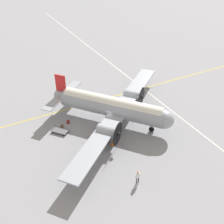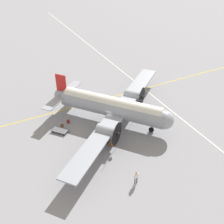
{
  "view_description": "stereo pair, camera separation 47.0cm",
  "coord_description": "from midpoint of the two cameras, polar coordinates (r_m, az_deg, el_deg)",
  "views": [
    {
      "loc": [
        14.83,
        27.61,
        22.71
      ],
      "look_at": [
        0.0,
        0.0,
        1.62
      ],
      "focal_mm": 45.0,
      "sensor_mm": 36.0,
      "label": 1
    },
    {
      "loc": [
        14.41,
        27.82,
        22.71
      ],
      "look_at": [
        0.0,
        0.0,
        1.62
      ],
      "focal_mm": 45.0,
      "sensor_mm": 36.0,
      "label": 2
    }
  ],
  "objects": [
    {
      "name": "ground_plane",
      "position": [
        38.7,
        -0.35,
        -1.99
      ],
      "size": [
        300.0,
        300.0,
        0.0
      ],
      "primitive_type": "plane",
      "color": "gray"
    },
    {
      "name": "apron_line_eastwest",
      "position": [
        43.11,
        -4.02,
        2.06
      ],
      "size": [
        120.0,
        0.16,
        0.01
      ],
      "color": "gold",
      "rests_on": "ground_plane"
    },
    {
      "name": "apron_line_northsouth",
      "position": [
        42.91,
        10.31,
        1.38
      ],
      "size": [
        0.16,
        120.0,
        0.01
      ],
      "color": "silver",
      "rests_on": "ground_plane"
    },
    {
      "name": "airliner_main",
      "position": [
        37.17,
        0.23,
        0.95
      ],
      "size": [
        22.41,
        19.33,
        5.66
      ],
      "rotation": [
        0.0,
        0.0,
        2.25
      ],
      "color": "#9399A3",
      "rests_on": "ground_plane"
    },
    {
      "name": "crew_foreground",
      "position": [
        29.88,
        4.8,
        -12.84
      ],
      "size": [
        0.56,
        0.26,
        1.63
      ],
      "rotation": [
        0.0,
        0.0,
        -3.16
      ],
      "color": "#2D2D33",
      "rests_on": "ground_plane"
    },
    {
      "name": "suitcase_near_door",
      "position": [
        38.72,
        -9.24,
        -2.01
      ],
      "size": [
        0.36,
        0.19,
        0.55
      ],
      "color": "maroon",
      "rests_on": "ground_plane"
    },
    {
      "name": "suitcase_upright_spare",
      "position": [
        38.11,
        -10.5,
        -2.87
      ],
      "size": [
        0.44,
        0.18,
        0.51
      ],
      "color": "brown",
      "rests_on": "ground_plane"
    },
    {
      "name": "baggage_cart",
      "position": [
        37.34,
        -10.92,
        -3.71
      ],
      "size": [
        2.28,
        2.38,
        0.56
      ],
      "rotation": [
        0.0,
        0.0,
        2.28
      ],
      "color": "#56565B",
      "rests_on": "ground_plane"
    },
    {
      "name": "traffic_cone",
      "position": [
        34.71,
        -0.33,
        -6.43
      ],
      "size": [
        0.38,
        0.38,
        0.5
      ],
      "color": "orange",
      "rests_on": "ground_plane"
    }
  ]
}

